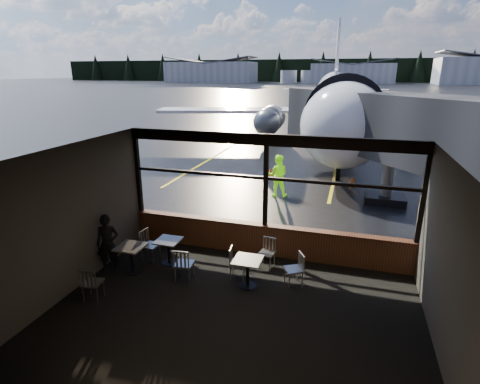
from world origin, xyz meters
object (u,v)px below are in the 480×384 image
at_px(airliner, 340,69).
at_px(cone_nose, 352,181).
at_px(chair_near_e, 294,270).
at_px(ground_crew, 278,175).
at_px(jet_bridge, 391,143).
at_px(cone_extra, 270,172).
at_px(chair_mid_w, 150,246).
at_px(chair_mid_s, 184,264).
at_px(chair_near_w, 238,263).
at_px(chair_near_n, 267,253).
at_px(cafe_table_mid, 169,252).
at_px(passenger, 108,244).
at_px(cafe_table_near, 248,273).
at_px(chair_left_s, 93,283).
at_px(cone_wing, 255,136).
at_px(cafe_table_left, 132,259).

distance_m(airliner, cone_nose, 13.58).
height_order(chair_near_e, ground_crew, ground_crew).
xyz_separation_m(jet_bridge, cone_extra, (-5.24, 2.90, -2.27)).
relative_size(chair_near_e, cone_extra, 1.89).
bearing_deg(chair_mid_w, chair_near_e, 94.97).
relative_size(airliner, jet_bridge, 3.03).
bearing_deg(chair_mid_w, chair_mid_s, 69.36).
height_order(chair_near_w, chair_near_n, chair_near_w).
distance_m(chair_mid_w, cone_extra, 9.76).
bearing_deg(jet_bridge, chair_mid_w, -134.10).
distance_m(chair_near_n, chair_mid_w, 3.23).
bearing_deg(chair_near_e, cafe_table_mid, 58.99).
height_order(chair_mid_s, passenger, passenger).
bearing_deg(chair_mid_s, cafe_table_near, 1.86).
bearing_deg(cafe_table_near, chair_left_s, -154.51).
bearing_deg(cone_wing, chair_left_s, -85.27).
bearing_deg(chair_near_e, cone_nose, -36.63).
relative_size(airliner, chair_near_n, 42.15).
xyz_separation_m(cafe_table_left, chair_near_e, (4.17, 0.57, 0.05)).
bearing_deg(cafe_table_mid, chair_near_n, 11.95).
height_order(cafe_table_mid, passenger, passenger).
xyz_separation_m(chair_near_n, cone_extra, (-1.87, 9.12, -0.18)).
xyz_separation_m(cafe_table_left, cone_nose, (5.47, 9.88, -0.16)).
bearing_deg(chair_left_s, ground_crew, 62.83).
height_order(passenger, ground_crew, ground_crew).
xyz_separation_m(chair_near_e, chair_near_n, (-0.83, 0.70, -0.02)).
bearing_deg(chair_near_e, passenger, 69.56).
xyz_separation_m(chair_mid_s, chair_left_s, (-1.67, -1.36, -0.03)).
xyz_separation_m(chair_mid_w, cone_wing, (-2.15, 20.08, -0.21)).
bearing_deg(cafe_table_left, cafe_table_near, 3.78).
xyz_separation_m(cafe_table_mid, chair_mid_w, (-0.56, 0.00, 0.10)).
bearing_deg(jet_bridge, cafe_table_left, -131.88).
distance_m(jet_bridge, cafe_table_left, 10.27).
height_order(jet_bridge, chair_mid_w, jet_bridge).
xyz_separation_m(jet_bridge, chair_near_n, (-3.37, -6.21, -2.09)).
bearing_deg(passenger, cafe_table_near, -19.34).
bearing_deg(airliner, chair_near_w, -97.07).
xyz_separation_m(airliner, jet_bridge, (2.72, -14.90, -2.81)).
bearing_deg(chair_near_n, chair_near_w, 60.30).
relative_size(airliner, cone_wing, 70.15).
xyz_separation_m(chair_mid_s, cone_wing, (-3.50, 20.79, -0.21)).
distance_m(cafe_table_left, chair_near_n, 3.57).
relative_size(jet_bridge, chair_near_e, 13.36).
relative_size(cone_nose, cone_extra, 0.97).
relative_size(chair_mid_w, passenger, 0.57).
relative_size(chair_near_w, chair_mid_s, 0.91).
bearing_deg(chair_near_w, chair_mid_s, -74.55).
xyz_separation_m(airliner, passenger, (-4.58, -22.50, -4.52)).
bearing_deg(cafe_table_near, passenger, -175.01).
distance_m(cone_wing, cone_extra, 10.98).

